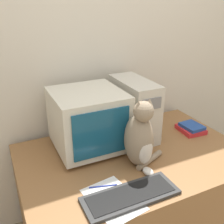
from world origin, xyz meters
TOP-DOWN VIEW (x-y plane):
  - wall_back at (0.00, 0.97)m, footprint 7.00×0.05m
  - desk at (0.00, 0.45)m, footprint 1.39×0.90m
  - crt_monitor at (-0.22, 0.65)m, footprint 0.42×0.43m
  - computer_tower at (0.12, 0.68)m, footprint 0.19×0.42m
  - keyboard at (-0.21, 0.12)m, footprint 0.48×0.18m
  - cat at (-0.03, 0.34)m, footprint 0.26×0.25m
  - book_stack at (0.52, 0.53)m, footprint 0.17×0.19m
  - pen at (-0.30, 0.25)m, footprint 0.14×0.05m
  - paper_sheet at (-0.30, 0.14)m, footprint 0.25×0.32m

SIDE VIEW (x-z plane):
  - desk at x=0.00m, z-range 0.00..0.71m
  - paper_sheet at x=-0.30m, z-range 0.71..0.72m
  - pen at x=-0.30m, z-range 0.71..0.72m
  - keyboard at x=-0.21m, z-range 0.71..0.73m
  - book_stack at x=0.52m, z-range 0.71..0.77m
  - cat at x=-0.03m, z-range 0.68..1.10m
  - crt_monitor at x=-0.22m, z-range 0.72..1.10m
  - computer_tower at x=0.12m, z-range 0.71..1.11m
  - wall_back at x=0.00m, z-range 0.00..2.50m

